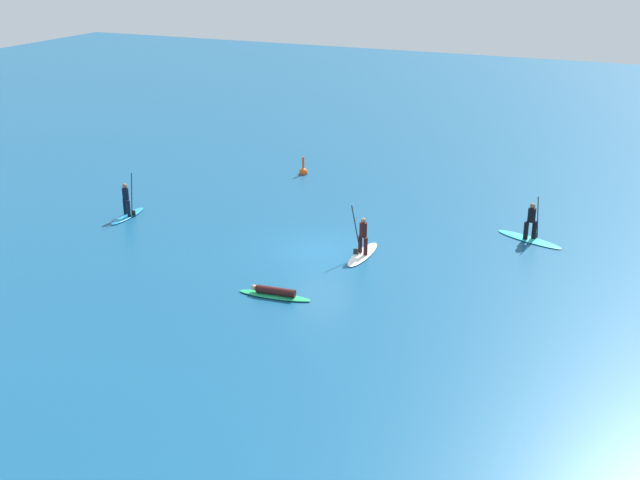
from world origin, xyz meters
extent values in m
plane|color=navy|center=(0.00, 0.00, 0.00)|extent=(120.00, 120.00, 0.00)
ellipsoid|color=#23B266|center=(0.29, -4.92, 0.05)|extent=(2.92, 0.85, 0.09)
cylinder|color=#381414|center=(0.34, -4.91, 0.24)|extent=(1.58, 0.45, 0.30)
sphere|color=tan|center=(-0.55, -5.00, 0.26)|extent=(0.24, 0.24, 0.22)
ellipsoid|color=white|center=(1.88, 0.26, 0.05)|extent=(0.73, 2.94, 0.09)
cylinder|color=#381414|center=(1.73, 0.36, 0.48)|extent=(0.18, 0.18, 0.77)
cylinder|color=#381414|center=(2.04, 0.16, 0.48)|extent=(0.18, 0.18, 0.77)
cylinder|color=#381414|center=(1.88, 0.26, 1.18)|extent=(0.33, 0.33, 0.62)
sphere|color=#A37556|center=(1.88, 0.26, 1.60)|extent=(0.21, 0.21, 0.21)
cylinder|color=black|center=(1.62, 0.11, 1.18)|extent=(0.49, 0.05, 2.14)
cube|color=black|center=(1.62, 0.11, 0.15)|extent=(0.20, 0.06, 0.32)
ellipsoid|color=#33C6CC|center=(8.08, 4.95, 0.04)|extent=(3.27, 1.89, 0.08)
cylinder|color=black|center=(7.92, 4.83, 0.48)|extent=(0.28, 0.28, 0.81)
cylinder|color=black|center=(8.24, 5.07, 0.48)|extent=(0.28, 0.28, 0.81)
cylinder|color=black|center=(8.08, 4.95, 1.20)|extent=(0.45, 0.45, 0.63)
sphere|color=brown|center=(8.08, 4.95, 1.63)|extent=(0.31, 0.31, 0.24)
cylinder|color=black|center=(8.32, 5.15, 1.07)|extent=(0.16, 0.32, 1.98)
cube|color=black|center=(8.32, 5.15, 0.14)|extent=(0.13, 0.21, 0.32)
ellipsoid|color=#1E8CD1|center=(-10.31, 0.21, 0.04)|extent=(0.72, 2.67, 0.09)
cylinder|color=black|center=(-10.13, 0.12, 0.48)|extent=(0.17, 0.17, 0.80)
cylinder|color=black|center=(-10.49, 0.31, 0.48)|extent=(0.17, 0.17, 0.80)
cylinder|color=black|center=(-10.31, 0.21, 1.16)|extent=(0.32, 0.32, 0.57)
sphere|color=brown|center=(-10.31, 0.21, 1.57)|extent=(0.26, 0.26, 0.24)
cylinder|color=black|center=(-10.07, 0.38, 1.15)|extent=(0.23, 0.06, 2.12)
cube|color=black|center=(-10.07, 0.38, 0.15)|extent=(0.20, 0.07, 0.32)
sphere|color=#E55119|center=(-5.54, 10.18, 0.12)|extent=(0.49, 0.49, 0.49)
cylinder|color=#E55119|center=(-5.54, 10.18, 0.51)|extent=(0.13, 0.13, 1.02)
camera|label=1|loc=(12.83, -29.02, 12.96)|focal=44.38mm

